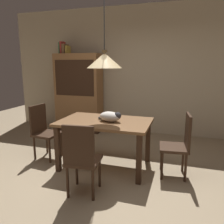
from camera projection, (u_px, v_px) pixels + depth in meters
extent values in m
plane|color=#998466|center=(97.00, 184.00, 3.08)|extent=(10.00, 10.00, 0.00)
cube|color=beige|center=(138.00, 71.00, 5.25)|extent=(6.40, 0.10, 2.90)
cube|color=brown|center=(105.00, 122.00, 3.50)|extent=(1.40, 0.90, 0.04)
cube|color=#382316|center=(58.00, 149.00, 3.39)|extent=(0.07, 0.07, 0.71)
cube|color=#382316|center=(139.00, 159.00, 3.03)|extent=(0.07, 0.07, 0.71)
cube|color=#382316|center=(80.00, 134.00, 4.12)|extent=(0.07, 0.07, 0.71)
cube|color=#382316|center=(148.00, 141.00, 3.75)|extent=(0.07, 0.07, 0.71)
cube|color=#382316|center=(174.00, 148.00, 3.25)|extent=(0.44, 0.44, 0.04)
cube|color=#322014|center=(188.00, 131.00, 3.16)|extent=(0.08, 0.38, 0.48)
cylinder|color=#382316|center=(161.00, 157.00, 3.48)|extent=(0.04, 0.04, 0.41)
cylinder|color=#382316|center=(162.00, 166.00, 3.17)|extent=(0.04, 0.04, 0.41)
cylinder|color=#382316|center=(183.00, 159.00, 3.42)|extent=(0.04, 0.04, 0.41)
cylinder|color=#382316|center=(186.00, 168.00, 3.11)|extent=(0.04, 0.04, 0.41)
cube|color=#382316|center=(84.00, 160.00, 2.81)|extent=(0.44, 0.44, 0.04)
cube|color=#322014|center=(78.00, 146.00, 2.59)|extent=(0.38, 0.08, 0.48)
cylinder|color=#382316|center=(100.00, 172.00, 2.98)|extent=(0.04, 0.04, 0.41)
cylinder|color=#382316|center=(77.00, 170.00, 3.04)|extent=(0.04, 0.04, 0.41)
cylinder|color=#382316|center=(93.00, 185.00, 2.67)|extent=(0.04, 0.04, 0.41)
cylinder|color=#382316|center=(68.00, 182.00, 2.74)|extent=(0.04, 0.04, 0.41)
cube|color=#382316|center=(47.00, 134.00, 3.87)|extent=(0.44, 0.44, 0.04)
cube|color=#322014|center=(38.00, 118.00, 3.88)|extent=(0.07, 0.38, 0.48)
cylinder|color=#382316|center=(50.00, 151.00, 3.71)|extent=(0.04, 0.04, 0.41)
cylinder|color=#382316|center=(61.00, 145.00, 4.00)|extent=(0.04, 0.04, 0.41)
cylinder|color=#382316|center=(34.00, 148.00, 3.83)|extent=(0.04, 0.04, 0.41)
cylinder|color=#382316|center=(47.00, 142.00, 4.12)|extent=(0.04, 0.04, 0.41)
ellipsoid|color=silver|center=(110.00, 117.00, 3.43)|extent=(0.38, 0.29, 0.15)
sphere|color=#333338|center=(118.00, 116.00, 3.37)|extent=(0.11, 0.11, 0.11)
cylinder|color=#333338|center=(104.00, 118.00, 3.54)|extent=(0.18, 0.04, 0.04)
cone|color=beige|center=(105.00, 61.00, 3.30)|extent=(0.52, 0.52, 0.22)
cylinder|color=#513D23|center=(104.00, 51.00, 3.27)|extent=(0.08, 0.08, 0.04)
cylinder|color=black|center=(104.00, 12.00, 3.16)|extent=(0.01, 0.01, 1.04)
cube|color=olive|center=(79.00, 93.00, 5.46)|extent=(1.10, 0.44, 1.85)
cube|color=#382316|center=(74.00, 78.00, 5.17)|extent=(0.97, 0.01, 0.81)
cube|color=#382316|center=(80.00, 128.00, 5.64)|extent=(1.12, 0.45, 0.08)
cube|color=#427A4C|center=(61.00, 48.00, 5.37)|extent=(0.03, 0.20, 0.26)
cube|color=#B73833|center=(63.00, 48.00, 5.35)|extent=(0.04, 0.22, 0.28)
cube|color=brown|center=(65.00, 49.00, 5.34)|extent=(0.06, 0.24, 0.22)
cube|color=gold|center=(68.00, 50.00, 5.32)|extent=(0.04, 0.20, 0.18)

